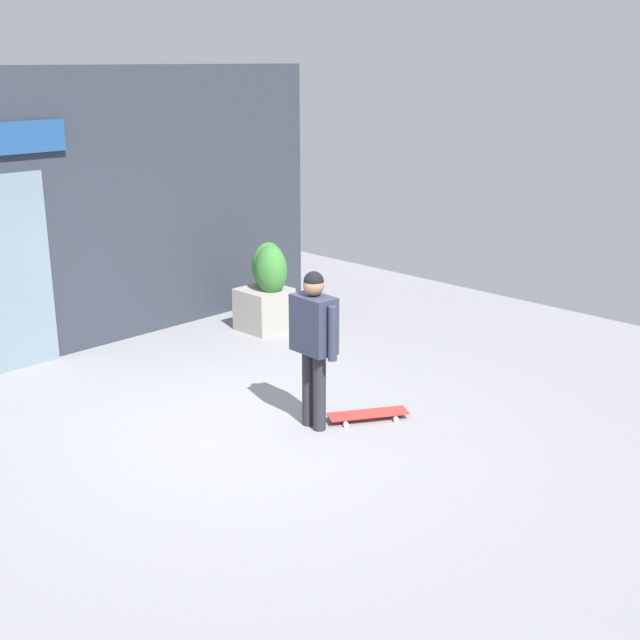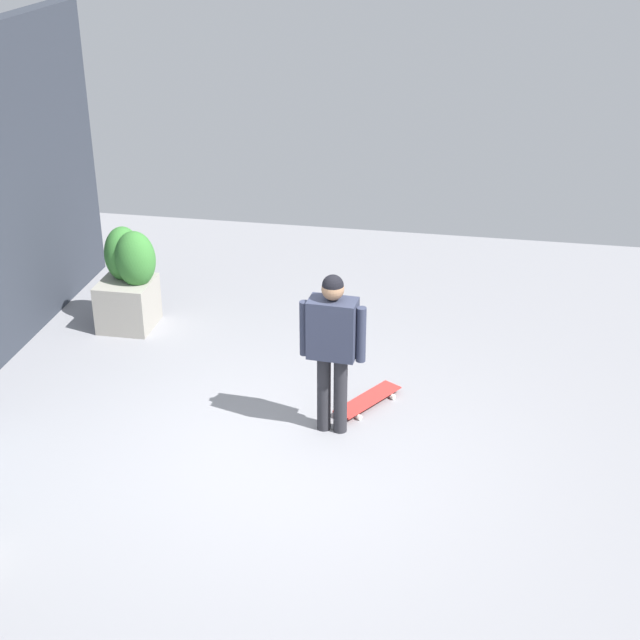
% 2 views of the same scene
% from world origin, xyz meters
% --- Properties ---
extents(ground_plane, '(12.00, 12.00, 0.00)m').
position_xyz_m(ground_plane, '(0.00, 0.00, 0.00)').
color(ground_plane, gray).
extents(skateboarder, '(0.29, 0.62, 1.60)m').
position_xyz_m(skateboarder, '(0.51, -0.38, 0.98)').
color(skateboarder, '#28282D').
rests_on(skateboarder, ground_plane).
extents(skateboard, '(0.81, 0.61, 0.08)m').
position_xyz_m(skateboard, '(1.01, -0.65, 0.06)').
color(skateboard, red).
rests_on(skateboard, ground_plane).
extents(planter_box_right, '(0.69, 0.67, 1.18)m').
position_xyz_m(planter_box_right, '(2.33, 2.32, 0.59)').
color(planter_box_right, gray).
rests_on(planter_box_right, ground_plane).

